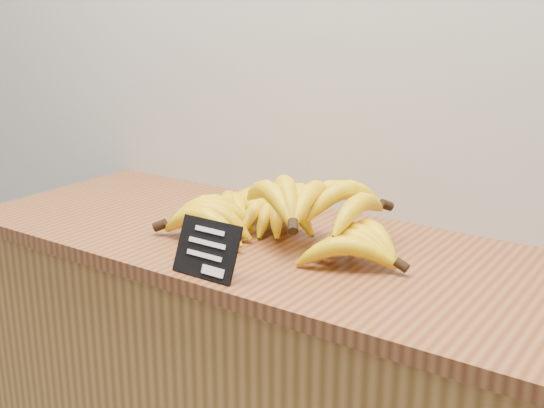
{
  "coord_description": "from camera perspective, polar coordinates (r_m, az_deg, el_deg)",
  "views": [
    {
      "loc": [
        0.82,
        1.66,
        1.39
      ],
      "look_at": [
        0.11,
        2.7,
        1.02
      ],
      "focal_mm": 45.0,
      "sensor_mm": 36.0,
      "label": 1
    }
  ],
  "objects": [
    {
      "name": "banana_pile",
      "position": [
        1.37,
        0.81,
        -0.86
      ],
      "size": [
        0.52,
        0.36,
        0.13
      ],
      "color": "yellow",
      "rests_on": "counter_top"
    },
    {
      "name": "chalkboard_sign",
      "position": [
        1.2,
        -5.49,
        -3.78
      ],
      "size": [
        0.13,
        0.04,
        0.1
      ],
      "primitive_type": "cube",
      "rotation": [
        -0.4,
        0.0,
        0.0
      ],
      "color": "black",
      "rests_on": "counter_top"
    },
    {
      "name": "counter_top",
      "position": [
        1.38,
        1.17,
        -3.68
      ],
      "size": [
        1.42,
        0.54,
        0.03
      ],
      "primitive_type": "cube",
      "color": "brown",
      "rests_on": "counter"
    }
  ]
}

